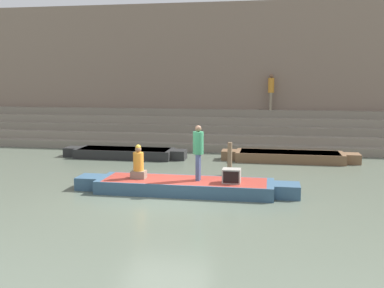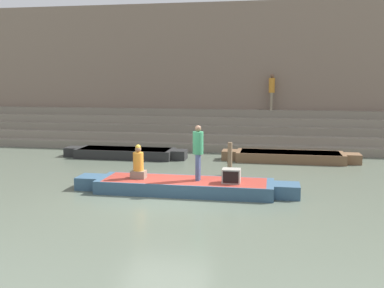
# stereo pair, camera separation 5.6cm
# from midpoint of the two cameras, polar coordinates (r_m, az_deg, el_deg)

# --- Properties ---
(ground_plane) EXTENTS (120.00, 120.00, 0.00)m
(ground_plane) POSITION_cam_midpoint_polar(r_m,az_deg,el_deg) (12.77, -3.24, -6.98)
(ground_plane) COLOR #566051
(ghat_steps) EXTENTS (36.00, 3.12, 1.77)m
(ghat_steps) POSITION_cam_midpoint_polar(r_m,az_deg,el_deg) (22.34, 2.74, 1.39)
(ghat_steps) COLOR gray
(ghat_steps) RESTS_ON ground
(back_wall) EXTENTS (34.20, 1.28, 7.16)m
(back_wall) POSITION_cam_midpoint_polar(r_m,az_deg,el_deg) (23.89, 3.34, 8.82)
(back_wall) COLOR #7F6B5B
(back_wall) RESTS_ON ground
(rowboat_main) EXTENTS (6.68, 1.55, 0.39)m
(rowboat_main) POSITION_cam_midpoint_polar(r_m,az_deg,el_deg) (13.40, -0.80, -5.31)
(rowboat_main) COLOR #33516B
(rowboat_main) RESTS_ON ground
(person_standing) EXTENTS (0.31, 0.31, 1.63)m
(person_standing) POSITION_cam_midpoint_polar(r_m,az_deg,el_deg) (13.14, 0.90, -0.60)
(person_standing) COLOR #3D4C75
(person_standing) RESTS_ON rowboat_main
(person_rowing) EXTENTS (0.44, 0.35, 1.03)m
(person_rowing) POSITION_cam_midpoint_polar(r_m,az_deg,el_deg) (13.59, -6.71, -2.62)
(person_rowing) COLOR #756656
(person_rowing) RESTS_ON rowboat_main
(tv_set) EXTENTS (0.52, 0.41, 0.41)m
(tv_set) POSITION_cam_midpoint_polar(r_m,az_deg,el_deg) (12.98, 5.14, -4.06)
(tv_set) COLOR #9E998E
(tv_set) RESTS_ON rowboat_main
(moored_boat_shore) EXTENTS (5.30, 1.34, 0.39)m
(moored_boat_shore) POSITION_cam_midpoint_polar(r_m,az_deg,el_deg) (19.35, -8.40, -1.11)
(moored_boat_shore) COLOR black
(moored_boat_shore) RESTS_ON ground
(moored_boat_distant) EXTENTS (5.51, 1.34, 0.39)m
(moored_boat_distant) POSITION_cam_midpoint_polar(r_m,az_deg,el_deg) (18.70, 12.39, -1.55)
(moored_boat_distant) COLOR brown
(moored_boat_distant) RESTS_ON ground
(mooring_post) EXTENTS (0.16, 0.16, 1.16)m
(mooring_post) POSITION_cam_midpoint_polar(r_m,az_deg,el_deg) (15.74, 4.93, -1.88)
(mooring_post) COLOR brown
(mooring_post) RESTS_ON ground
(person_on_steps) EXTENTS (0.30, 0.30, 1.80)m
(person_on_steps) POSITION_cam_midpoint_polar(r_m,az_deg,el_deg) (22.82, 10.16, 6.91)
(person_on_steps) COLOR gray
(person_on_steps) RESTS_ON ghat_steps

